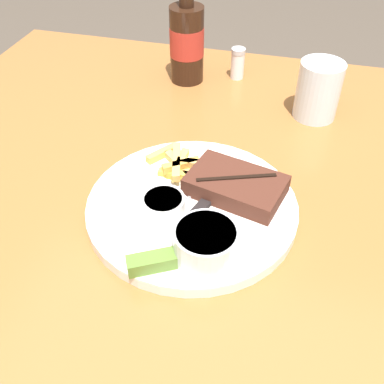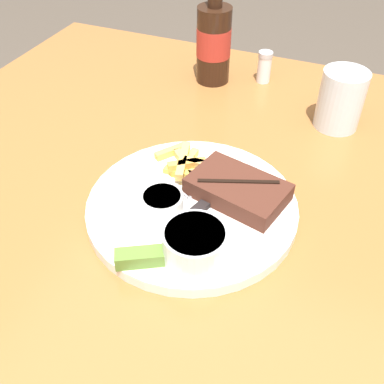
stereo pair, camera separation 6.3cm
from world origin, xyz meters
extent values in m
cube|color=#935B2D|center=(0.00, 0.00, 0.74)|extent=(1.13, 1.10, 0.04)
cylinder|color=#935B2D|center=(-0.51, 0.49, 0.36)|extent=(0.06, 0.06, 0.72)
cylinder|color=white|center=(0.00, 0.00, 0.77)|extent=(0.30, 0.30, 0.01)
cylinder|color=white|center=(0.00, 0.00, 0.78)|extent=(0.30, 0.30, 0.00)
cube|color=#472319|center=(0.06, 0.04, 0.79)|extent=(0.15, 0.12, 0.03)
cube|color=black|center=(0.06, 0.04, 0.81)|extent=(0.11, 0.05, 0.00)
cube|color=#EDB455|center=(-0.04, 0.07, 0.80)|extent=(0.03, 0.08, 0.01)
cube|color=gold|center=(-0.03, 0.05, 0.79)|extent=(0.07, 0.01, 0.01)
cube|color=gold|center=(-0.03, 0.06, 0.80)|extent=(0.06, 0.04, 0.01)
cube|color=gold|center=(-0.07, 0.09, 0.79)|extent=(0.04, 0.05, 0.01)
cube|color=#EAB159|center=(-0.01, 0.07, 0.80)|extent=(0.06, 0.01, 0.01)
cube|color=#E7A44E|center=(0.00, 0.08, 0.79)|extent=(0.06, 0.03, 0.01)
cube|color=#EFBB52|center=(-0.04, 0.08, 0.79)|extent=(0.01, 0.06, 0.01)
cube|color=#E0B758|center=(0.01, 0.05, 0.80)|extent=(0.03, 0.06, 0.01)
cube|color=tan|center=(-0.04, 0.07, 0.79)|extent=(0.07, 0.07, 0.01)
cube|color=#F4AF54|center=(0.01, 0.07, 0.79)|extent=(0.06, 0.03, 0.01)
cylinder|color=white|center=(0.04, -0.09, 0.80)|extent=(0.08, 0.08, 0.05)
cylinder|color=beige|center=(0.04, -0.09, 0.82)|extent=(0.07, 0.07, 0.01)
cylinder|color=silver|center=(-0.03, -0.03, 0.79)|extent=(0.06, 0.06, 0.02)
cylinder|color=black|center=(-0.03, -0.03, 0.80)|extent=(0.05, 0.05, 0.01)
cube|color=#567A2D|center=(-0.02, -0.13, 0.79)|extent=(0.07, 0.05, 0.02)
cube|color=#B7B7BC|center=(-0.08, 0.05, 0.78)|extent=(0.09, 0.06, 0.00)
cube|color=#B7B7BC|center=(-0.02, 0.01, 0.78)|extent=(0.03, 0.02, 0.00)
cube|color=#B7B7BC|center=(-0.02, 0.01, 0.78)|extent=(0.03, 0.02, 0.00)
cube|color=#B7B7BC|center=(-0.02, 0.02, 0.78)|extent=(0.03, 0.02, 0.00)
cube|color=#B7B7BC|center=(0.04, 0.07, 0.78)|extent=(0.05, 0.11, 0.00)
cube|color=black|center=(0.02, -0.01, 0.78)|extent=(0.03, 0.06, 0.01)
cylinder|color=black|center=(-0.11, 0.39, 0.84)|extent=(0.07, 0.07, 0.15)
cylinder|color=#B22D23|center=(-0.11, 0.39, 0.85)|extent=(0.07, 0.07, 0.06)
cylinder|color=silver|center=(0.16, 0.31, 0.82)|extent=(0.08, 0.08, 0.11)
cylinder|color=white|center=(-0.01, 0.42, 0.79)|extent=(0.03, 0.03, 0.05)
cylinder|color=#B7B7BC|center=(-0.01, 0.42, 0.82)|extent=(0.03, 0.03, 0.01)
camera|label=1|loc=(0.12, -0.46, 1.22)|focal=42.00mm
camera|label=2|loc=(0.18, -0.44, 1.22)|focal=42.00mm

